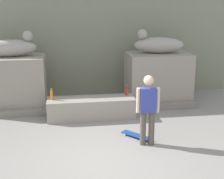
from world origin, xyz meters
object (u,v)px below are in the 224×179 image
at_px(statue_reclining_right, 158,44).
at_px(skater, 148,107).
at_px(bottle_red, 126,91).
at_px(skateboard, 136,135).
at_px(statue_reclining_left, 11,47).
at_px(bottle_orange, 52,95).

xyz_separation_m(statue_reclining_right, skater, (-1.17, -3.32, -1.00)).
distance_m(statue_reclining_right, bottle_red, 2.06).
xyz_separation_m(skater, skateboard, (-0.17, 0.42, -0.86)).
distance_m(statue_reclining_left, skateboard, 4.75).
relative_size(statue_reclining_right, bottle_red, 5.27).
height_order(skateboard, bottle_orange, bottle_orange).
height_order(skater, bottle_red, skater).
bearing_deg(statue_reclining_left, skateboard, -49.74).
xyz_separation_m(statue_reclining_left, statue_reclining_right, (4.60, -0.00, 0.00)).
relative_size(skater, bottle_orange, 5.08).
bearing_deg(bottle_orange, statue_reclining_left, 133.43).
relative_size(skateboard, bottle_orange, 2.25).
distance_m(bottle_orange, bottle_red, 2.17).
bearing_deg(skater, bottle_red, -82.78).
bearing_deg(skateboard, statue_reclining_left, 7.82).
xyz_separation_m(skateboard, bottle_red, (0.10, 1.79, 0.65)).
bearing_deg(bottle_orange, skateboard, -38.40).
distance_m(statue_reclining_left, bottle_red, 3.74).
distance_m(statue_reclining_left, bottle_orange, 2.11).
height_order(bottle_orange, bottle_red, bottle_orange).
height_order(statue_reclining_right, skateboard, statue_reclining_right).
bearing_deg(bottle_red, bottle_orange, -176.15).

